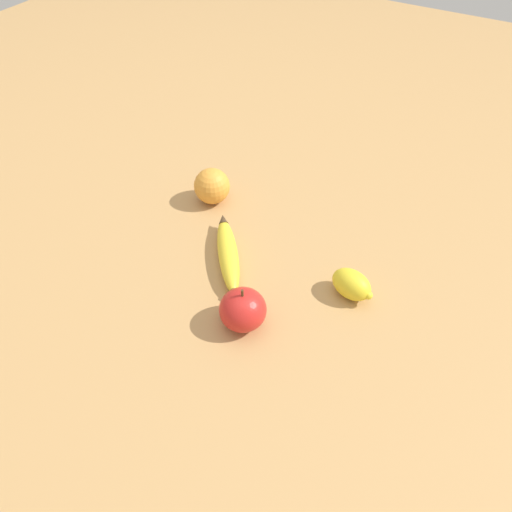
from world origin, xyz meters
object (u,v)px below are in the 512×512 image
apple (243,310)px  lemon (352,284)px  banana (228,253)px  orange (212,186)px

apple → lemon: size_ratio=0.98×
apple → lemon: (0.15, -0.13, -0.01)m
apple → lemon: 0.20m
banana → lemon: lemon is taller
apple → banana: bearing=41.9°
lemon → banana: bearing=99.0°
orange → apple: 0.34m
orange → lemon: orange is taller
orange → apple: (-0.25, -0.23, -0.00)m
banana → apple: (-0.12, -0.10, 0.02)m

